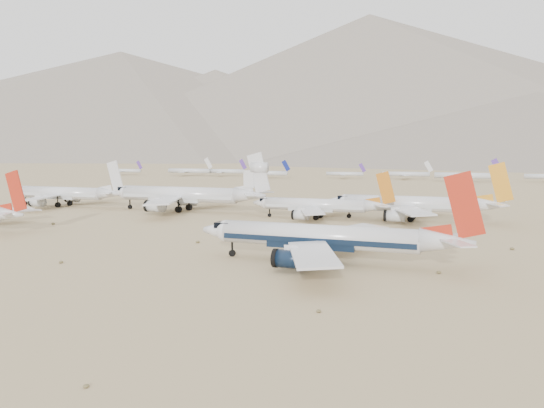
% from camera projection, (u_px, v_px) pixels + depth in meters
% --- Properties ---
extents(ground, '(7000.00, 7000.00, 0.00)m').
position_uv_depth(ground, '(303.00, 265.00, 100.16)').
color(ground, '#9A8359').
rests_on(ground, ground).
extents(main_airliner, '(51.41, 50.22, 18.14)m').
position_uv_depth(main_airliner, '(329.00, 238.00, 100.83)').
color(main_airliner, silver).
rests_on(main_airliner, ground).
extents(row2_gold_tail, '(51.78, 50.64, 18.44)m').
position_uv_depth(row2_gold_tail, '(414.00, 204.00, 163.19)').
color(row2_gold_tail, silver).
rests_on(row2_gold_tail, ground).
extents(row2_orange_tail, '(43.64, 42.69, 15.57)m').
position_uv_depth(row2_orange_tail, '(320.00, 206.00, 167.53)').
color(row2_orange_tail, silver).
rests_on(row2_orange_tail, ground).
extents(row2_white_trijet, '(60.16, 58.79, 21.32)m').
position_uv_depth(row2_white_trijet, '(187.00, 194.00, 188.56)').
color(row2_white_trijet, silver).
rests_on(row2_white_trijet, ground).
extents(row2_white_twin, '(50.95, 49.86, 18.21)m').
position_uv_depth(row2_white_twin, '(65.00, 193.00, 206.12)').
color(row2_white_twin, silver).
rests_on(row2_white_twin, ground).
extents(distant_storage_row, '(671.23, 61.27, 14.58)m').
position_uv_depth(distant_storage_row, '(517.00, 176.00, 371.73)').
color(distant_storage_row, silver).
rests_on(distant_storage_row, ground).
extents(mountain_range, '(7354.00, 3024.00, 470.00)m').
position_uv_depth(mountain_range, '(488.00, 95.00, 1592.05)').
color(mountain_range, slate).
rests_on(mountain_range, ground).
extents(desert_scrub, '(206.06, 121.67, 0.63)m').
position_uv_depth(desert_scrub, '(85.00, 279.00, 87.95)').
color(desert_scrub, brown).
rests_on(desert_scrub, ground).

